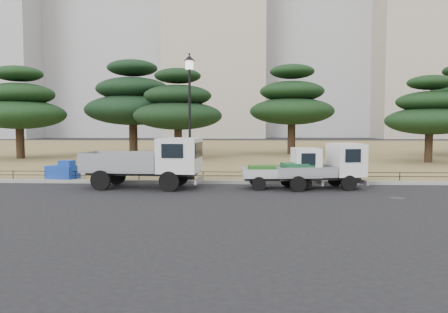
{
  "coord_description": "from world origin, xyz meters",
  "views": [
    {
      "loc": [
        0.74,
        -17.31,
        2.65
      ],
      "look_at": [
        0.0,
        2.0,
        1.3
      ],
      "focal_mm": 35.0,
      "sensor_mm": 36.0,
      "label": 1
    }
  ],
  "objects_px": {
    "truck_kei_rear": "(326,166)",
    "tarp_pile": "(63,171)",
    "truck_large": "(150,160)",
    "street_lamp": "(190,96)",
    "truck_kei_front": "(287,168)"
  },
  "relations": [
    {
      "from": "truck_kei_rear",
      "to": "truck_large",
      "type": "bearing_deg",
      "value": 170.37
    },
    {
      "from": "truck_kei_rear",
      "to": "tarp_pile",
      "type": "height_order",
      "value": "truck_kei_rear"
    },
    {
      "from": "truck_large",
      "to": "truck_kei_rear",
      "type": "bearing_deg",
      "value": 5.3
    },
    {
      "from": "truck_kei_rear",
      "to": "street_lamp",
      "type": "height_order",
      "value": "street_lamp"
    },
    {
      "from": "street_lamp",
      "to": "truck_large",
      "type": "bearing_deg",
      "value": -130.04
    },
    {
      "from": "street_lamp",
      "to": "tarp_pile",
      "type": "bearing_deg",
      "value": 178.34
    },
    {
      "from": "truck_kei_rear",
      "to": "tarp_pile",
      "type": "distance_m",
      "value": 12.21
    },
    {
      "from": "truck_large",
      "to": "truck_kei_front",
      "type": "height_order",
      "value": "truck_large"
    },
    {
      "from": "truck_large",
      "to": "street_lamp",
      "type": "height_order",
      "value": "street_lamp"
    },
    {
      "from": "street_lamp",
      "to": "tarp_pile",
      "type": "height_order",
      "value": "street_lamp"
    },
    {
      "from": "truck_kei_front",
      "to": "tarp_pile",
      "type": "relative_size",
      "value": 2.22
    },
    {
      "from": "truck_large",
      "to": "truck_kei_front",
      "type": "bearing_deg",
      "value": 6.04
    },
    {
      "from": "truck_kei_front",
      "to": "tarp_pile",
      "type": "distance_m",
      "value": 10.62
    },
    {
      "from": "truck_kei_rear",
      "to": "street_lamp",
      "type": "xyz_separation_m",
      "value": [
        -5.96,
        1.71,
        3.08
      ]
    },
    {
      "from": "truck_kei_rear",
      "to": "tarp_pile",
      "type": "bearing_deg",
      "value": 160.75
    }
  ]
}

